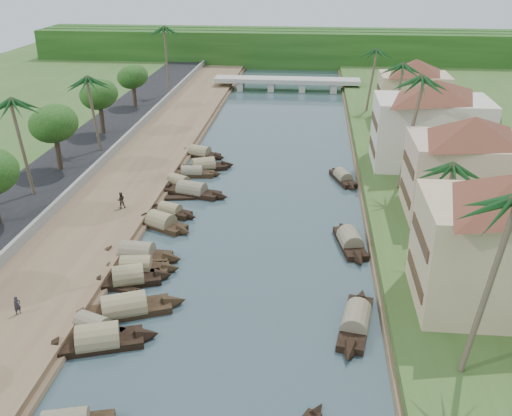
# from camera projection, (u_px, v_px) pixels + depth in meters

# --- Properties ---
(ground) EXTENTS (220.00, 220.00, 0.00)m
(ground) POSITION_uv_depth(u_px,v_px,m) (242.00, 289.00, 45.70)
(ground) COLOR #33474D
(ground) RESTS_ON ground
(left_bank) EXTENTS (10.00, 180.00, 0.80)m
(left_bank) POSITION_uv_depth(u_px,v_px,m) (124.00, 184.00, 65.12)
(left_bank) COLOR brown
(left_bank) RESTS_ON ground
(right_bank) EXTENTS (16.00, 180.00, 1.20)m
(right_bank) POSITION_uv_depth(u_px,v_px,m) (438.00, 194.00, 61.89)
(right_bank) COLOR #365421
(right_bank) RESTS_ON ground
(road) EXTENTS (8.00, 180.00, 1.40)m
(road) POSITION_uv_depth(u_px,v_px,m) (52.00, 179.00, 65.77)
(road) COLOR black
(road) RESTS_ON ground
(retaining_wall) EXTENTS (0.40, 180.00, 1.10)m
(retaining_wall) POSITION_uv_depth(u_px,v_px,m) (88.00, 175.00, 65.11)
(retaining_wall) COLOR gray
(retaining_wall) RESTS_ON left_bank
(treeline) EXTENTS (120.00, 14.00, 8.00)m
(treeline) POSITION_uv_depth(u_px,v_px,m) (293.00, 48.00, 134.80)
(treeline) COLOR #173D10
(treeline) RESTS_ON ground
(bridge) EXTENTS (28.00, 4.00, 2.40)m
(bridge) POSITION_uv_depth(u_px,v_px,m) (287.00, 82.00, 110.33)
(bridge) COLOR #A7A79C
(bridge) RESTS_ON ground
(building_near) EXTENTS (14.85, 14.85, 10.20)m
(building_near) POSITION_uv_depth(u_px,v_px,m) (509.00, 240.00, 39.55)
(building_near) COLOR #C5B384
(building_near) RESTS_ON right_bank
(building_mid) EXTENTS (14.11, 14.11, 9.70)m
(building_mid) POSITION_uv_depth(u_px,v_px,m) (468.00, 166.00, 54.09)
(building_mid) COLOR #CCAC90
(building_mid) RESTS_ON right_bank
(building_far) EXTENTS (15.59, 15.59, 10.20)m
(building_far) POSITION_uv_depth(u_px,v_px,m) (431.00, 123.00, 66.78)
(building_far) COLOR beige
(building_far) RESTS_ON right_bank
(building_distant) EXTENTS (12.62, 12.62, 9.20)m
(building_distant) POSITION_uv_depth(u_px,v_px,m) (413.00, 90.00, 85.04)
(building_distant) COLOR #C5B384
(building_distant) RESTS_ON right_bank
(sampan_1) EXTENTS (8.65, 4.57, 2.49)m
(sampan_1) POSITION_uv_depth(u_px,v_px,m) (98.00, 341.00, 38.89)
(sampan_1) COLOR black
(sampan_1) RESTS_ON ground
(sampan_2) EXTENTS (9.53, 5.46, 2.47)m
(sampan_2) POSITION_uv_depth(u_px,v_px,m) (124.00, 309.00, 42.33)
(sampan_2) COLOR black
(sampan_2) RESTS_ON ground
(sampan_3) EXTENTS (6.73, 3.68, 1.86)m
(sampan_3) POSITION_uv_depth(u_px,v_px,m) (93.00, 326.00, 40.41)
(sampan_3) COLOR black
(sampan_3) RESTS_ON ground
(sampan_4) EXTENTS (7.63, 2.56, 2.14)m
(sampan_4) POSITION_uv_depth(u_px,v_px,m) (136.00, 268.00, 47.86)
(sampan_4) COLOR black
(sampan_4) RESTS_ON ground
(sampan_5) EXTENTS (7.44, 4.10, 2.31)m
(sampan_5) POSITION_uv_depth(u_px,v_px,m) (128.00, 279.00, 46.27)
(sampan_5) COLOR black
(sampan_5) RESTS_ON ground
(sampan_6) EXTENTS (8.40, 2.49, 2.45)m
(sampan_6) POSITION_uv_depth(u_px,v_px,m) (137.00, 255.00, 49.91)
(sampan_6) COLOR black
(sampan_6) RESTS_ON ground
(sampan_7) EXTENTS (6.40, 3.42, 1.76)m
(sampan_7) POSITION_uv_depth(u_px,v_px,m) (170.00, 211.00, 58.39)
(sampan_7) COLOR black
(sampan_7) RESTS_ON ground
(sampan_8) EXTENTS (7.36, 4.95, 2.28)m
(sampan_8) POSITION_uv_depth(u_px,v_px,m) (161.00, 223.00, 55.72)
(sampan_8) COLOR black
(sampan_8) RESTS_ON ground
(sampan_9) EXTENTS (9.11, 4.06, 2.26)m
(sampan_9) POSITION_uv_depth(u_px,v_px,m) (192.00, 191.00, 63.19)
(sampan_9) COLOR black
(sampan_9) RESTS_ON ground
(sampan_10) EXTENTS (6.50, 4.32, 1.88)m
(sampan_10) POSITION_uv_depth(u_px,v_px,m) (179.00, 183.00, 65.59)
(sampan_10) COLOR black
(sampan_10) RESTS_ON ground
(sampan_11) EXTENTS (8.04, 4.59, 2.28)m
(sampan_11) POSITION_uv_depth(u_px,v_px,m) (204.00, 167.00, 70.41)
(sampan_11) COLOR black
(sampan_11) RESTS_ON ground
(sampan_12) EXTENTS (7.42, 1.86, 1.81)m
(sampan_12) POSITION_uv_depth(u_px,v_px,m) (192.00, 173.00, 68.45)
(sampan_12) COLOR black
(sampan_12) RESTS_ON ground
(sampan_13) EXTENTS (7.63, 3.98, 2.08)m
(sampan_13) POSITION_uv_depth(u_px,v_px,m) (200.00, 154.00, 75.04)
(sampan_13) COLOR black
(sampan_13) RESTS_ON ground
(sampan_14) EXTENTS (3.35, 9.35, 2.22)m
(sampan_14) POSITION_uv_depth(u_px,v_px,m) (356.00, 322.00, 40.90)
(sampan_14) COLOR black
(sampan_14) RESTS_ON ground
(sampan_15) EXTENTS (3.30, 8.57, 2.25)m
(sampan_15) POSITION_uv_depth(u_px,v_px,m) (350.00, 242.00, 52.17)
(sampan_15) COLOR black
(sampan_15) RESTS_ON ground
(sampan_16) EXTENTS (3.69, 7.40, 1.85)m
(sampan_16) POSITION_uv_depth(u_px,v_px,m) (343.00, 178.00, 67.03)
(sampan_16) COLOR black
(sampan_16) RESTS_ON ground
(canoe_1) EXTENTS (4.51, 1.64, 0.72)m
(canoe_1) POSITION_uv_depth(u_px,v_px,m) (120.00, 289.00, 45.44)
(canoe_1) COLOR black
(canoe_1) RESTS_ON ground
(canoe_2) EXTENTS (6.17, 1.93, 0.89)m
(canoe_2) POSITION_uv_depth(u_px,v_px,m) (175.00, 198.00, 62.20)
(canoe_2) COLOR black
(canoe_2) RESTS_ON ground
(palm_0) EXTENTS (3.20, 3.20, 13.02)m
(palm_0) POSITION_uv_depth(u_px,v_px,m) (497.00, 204.00, 30.34)
(palm_0) COLOR brown
(palm_0) RESTS_ON ground
(palm_1) EXTENTS (3.20, 3.20, 9.54)m
(palm_1) POSITION_uv_depth(u_px,v_px,m) (449.00, 168.00, 45.22)
(palm_1) COLOR brown
(palm_1) RESTS_ON ground
(palm_2) EXTENTS (3.20, 3.20, 13.48)m
(palm_2) POSITION_uv_depth(u_px,v_px,m) (413.00, 81.00, 57.36)
(palm_2) COLOR brown
(palm_2) RESTS_ON ground
(palm_3) EXTENTS (3.20, 3.20, 11.85)m
(palm_3) POSITION_uv_depth(u_px,v_px,m) (400.00, 67.00, 73.00)
(palm_3) COLOR brown
(palm_3) RESTS_ON ground
(palm_5) EXTENTS (3.20, 3.20, 11.47)m
(palm_5) POSITION_uv_depth(u_px,v_px,m) (17.00, 103.00, 56.13)
(palm_5) COLOR brown
(palm_5) RESTS_ON ground
(palm_6) EXTENTS (3.20, 3.20, 10.73)m
(palm_6) POSITION_uv_depth(u_px,v_px,m) (91.00, 80.00, 69.63)
(palm_6) COLOR brown
(palm_6) RESTS_ON ground
(palm_7) EXTENTS (3.20, 3.20, 11.16)m
(palm_7) POSITION_uv_depth(u_px,v_px,m) (372.00, 51.00, 88.45)
(palm_7) COLOR brown
(palm_7) RESTS_ON ground
(palm_8) EXTENTS (3.20, 3.20, 13.03)m
(palm_8) POSITION_uv_depth(u_px,v_px,m) (165.00, 29.00, 97.35)
(palm_8) COLOR brown
(palm_8) RESTS_ON ground
(tree_3) EXTENTS (5.02, 5.02, 7.61)m
(tree_3) POSITION_uv_depth(u_px,v_px,m) (54.00, 124.00, 64.48)
(tree_3) COLOR #403224
(tree_3) RESTS_ON ground
(tree_4) EXTENTS (4.68, 4.68, 7.42)m
(tree_4) POSITION_uv_depth(u_px,v_px,m) (99.00, 95.00, 77.81)
(tree_4) COLOR #403224
(tree_4) RESTS_ON ground
(tree_5) EXTENTS (4.42, 4.42, 6.71)m
(tree_5) POSITION_uv_depth(u_px,v_px,m) (133.00, 77.00, 92.03)
(tree_5) COLOR #403224
(tree_5) RESTS_ON ground
(tree_6) EXTENTS (4.88, 4.88, 7.38)m
(tree_6) POSITION_uv_depth(u_px,v_px,m) (474.00, 122.00, 66.64)
(tree_6) COLOR #403224
(tree_6) RESTS_ON ground
(person_near) EXTENTS (0.59, 0.62, 1.43)m
(person_near) POSITION_uv_depth(u_px,v_px,m) (17.00, 305.00, 40.86)
(person_near) COLOR #27252D
(person_near) RESTS_ON left_bank
(person_far) EXTENTS (1.03, 0.93, 1.72)m
(person_far) POSITION_uv_depth(u_px,v_px,m) (121.00, 200.00, 57.84)
(person_far) COLOR #332923
(person_far) RESTS_ON left_bank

